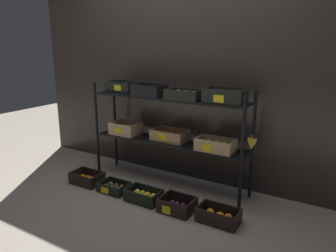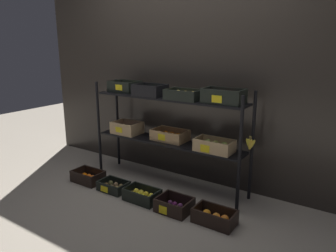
# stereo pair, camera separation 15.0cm
# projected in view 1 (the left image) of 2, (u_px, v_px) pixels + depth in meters

# --- Properties ---
(ground_plane) EXTENTS (10.00, 10.00, 0.00)m
(ground_plane) POSITION_uv_depth(u_px,v_px,m) (168.00, 184.00, 3.56)
(ground_plane) COLOR gray
(storefront_wall) EXTENTS (4.13, 0.12, 2.28)m
(storefront_wall) POSITION_uv_depth(u_px,v_px,m) (185.00, 78.00, 3.57)
(storefront_wall) COLOR #2D2823
(storefront_wall) RESTS_ON ground_plane
(display_rack) EXTENTS (1.84, 0.35, 1.11)m
(display_rack) POSITION_uv_depth(u_px,v_px,m) (170.00, 117.00, 3.35)
(display_rack) COLOR black
(display_rack) RESTS_ON ground_plane
(crate_ground_tangerine) EXTENTS (0.35, 0.23, 0.13)m
(crate_ground_tangerine) POSITION_uv_depth(u_px,v_px,m) (87.00, 179.00, 3.56)
(crate_ground_tangerine) COLOR black
(crate_ground_tangerine) RESTS_ON ground_plane
(crate_ground_kiwi) EXTENTS (0.31, 0.22, 0.10)m
(crate_ground_kiwi) POSITION_uv_depth(u_px,v_px,m) (114.00, 188.00, 3.37)
(crate_ground_kiwi) COLOR black
(crate_ground_kiwi) RESTS_ON ground_plane
(crate_ground_lemon) EXTENTS (0.35, 0.21, 0.12)m
(crate_ground_lemon) POSITION_uv_depth(u_px,v_px,m) (143.00, 196.00, 3.16)
(crate_ground_lemon) COLOR black
(crate_ground_lemon) RESTS_ON ground_plane
(crate_ground_plum) EXTENTS (0.31, 0.25, 0.13)m
(crate_ground_plum) POSITION_uv_depth(u_px,v_px,m) (177.00, 206.00, 2.97)
(crate_ground_plum) COLOR black
(crate_ground_plum) RESTS_ON ground_plane
(crate_ground_orange) EXTENTS (0.36, 0.21, 0.13)m
(crate_ground_orange) POSITION_uv_depth(u_px,v_px,m) (218.00, 217.00, 2.79)
(crate_ground_orange) COLOR black
(crate_ground_orange) RESTS_ON ground_plane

